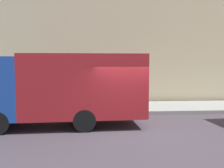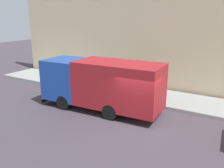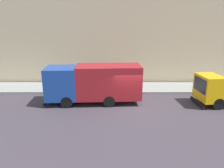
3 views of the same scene
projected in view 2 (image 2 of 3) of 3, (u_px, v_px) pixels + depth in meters
The scene contains 8 objects.
ground at pixel (137, 126), 12.53m from camera, with size 80.00×80.00×0.00m, color #3F3840.
sidewalk at pixel (167, 99), 16.35m from camera, with size 3.32×30.00×0.18m, color gray.
building_facade at pixel (181, 30), 16.89m from camera, with size 0.50×30.00×9.05m, color beige.
large_utility_truck at pixel (101, 83), 14.27m from camera, with size 2.70×7.55×3.01m.
pedestrian_walking at pixel (91, 77), 18.16m from camera, with size 0.51×0.51×1.62m.
pedestrian_standing at pixel (121, 76), 18.23m from camera, with size 0.44×0.44×1.73m.
pedestrian_third at pixel (148, 80), 17.34m from camera, with size 0.48×0.48×1.68m.
street_sign_post at pixel (129, 75), 16.04m from camera, with size 0.44×0.08×2.54m.
Camera 2 is at (-10.48, -4.74, 5.60)m, focal length 38.86 mm.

